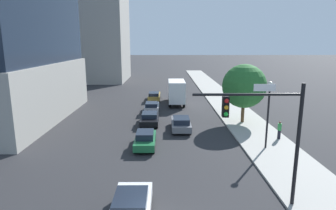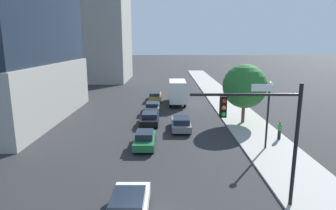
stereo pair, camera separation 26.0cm
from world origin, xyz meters
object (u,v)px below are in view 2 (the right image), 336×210
at_px(pedestrian_green_shirt, 280,130).
at_px(box_truck, 178,91).
at_px(street_tree, 245,86).
at_px(car_silver, 153,107).
at_px(car_white, 129,208).
at_px(traffic_light_pole, 265,124).
at_px(construction_building, 98,20).
at_px(car_green, 145,139).
at_px(car_gray, 182,123).
at_px(street_lamp, 269,105).
at_px(car_gold, 156,96).
at_px(car_black, 150,118).

bearing_deg(pedestrian_green_shirt, box_truck, 118.64).
distance_m(street_tree, car_silver, 11.98).
xyz_separation_m(car_white, car_silver, (-0.00, 23.05, 0.01)).
bearing_deg(traffic_light_pole, box_truck, 97.66).
xyz_separation_m(construction_building, car_green, (14.27, -45.35, -13.05)).
bearing_deg(street_tree, traffic_light_pole, -101.30).
bearing_deg(street_tree, car_gray, -160.39).
distance_m(car_gray, car_silver, 8.31).
bearing_deg(car_gray, car_silver, 113.48).
relative_size(box_truck, pedestrian_green_shirt, 4.43).
xyz_separation_m(street_lamp, pedestrian_green_shirt, (1.98, 2.24, -2.84)).
distance_m(street_tree, car_white, 20.92).
bearing_deg(street_tree, box_truck, 123.93).
height_order(car_white, car_green, car_green).
distance_m(car_silver, car_gold, 7.79).
relative_size(car_white, car_silver, 1.12).
bearing_deg(construction_building, car_black, -69.57).
distance_m(construction_building, box_truck, 34.83).
distance_m(car_gray, car_black, 3.94).
xyz_separation_m(street_lamp, car_black, (-10.12, 7.68, -3.17)).
xyz_separation_m(car_gray, pedestrian_green_shirt, (8.79, -3.29, 0.28)).
relative_size(car_gold, car_black, 1.11).
height_order(construction_building, street_tree, construction_building).
xyz_separation_m(street_lamp, street_tree, (0.14, 8.01, 0.33)).
distance_m(car_black, pedestrian_green_shirt, 13.27).
relative_size(construction_building, car_gold, 6.69).
relative_size(car_white, car_gold, 0.96).
bearing_deg(car_gray, traffic_light_pole, -75.64).
bearing_deg(car_silver, pedestrian_green_shirt, -42.06).
xyz_separation_m(car_green, car_black, (0.00, 7.04, -0.04)).
relative_size(street_tree, box_truck, 0.87).
height_order(car_black, box_truck, box_truck).
bearing_deg(car_green, car_gold, 90.00).
distance_m(car_green, car_black, 7.04).
relative_size(traffic_light_pole, car_white, 1.46).
relative_size(traffic_light_pole, car_gray, 1.46).
bearing_deg(car_black, car_gold, 90.00).
relative_size(construction_building, car_white, 6.98).
xyz_separation_m(car_silver, pedestrian_green_shirt, (12.10, -10.92, 0.27)).
bearing_deg(car_white, car_green, 90.00).
bearing_deg(box_truck, traffic_light_pole, -82.34).
distance_m(car_gray, box_truck, 12.86).
bearing_deg(traffic_light_pole, car_gray, 104.36).
bearing_deg(car_white, street_lamp, 44.35).
xyz_separation_m(street_tree, pedestrian_green_shirt, (1.84, -5.77, -3.16)).
xyz_separation_m(construction_building, box_truck, (17.58, -27.65, -11.80)).
relative_size(car_green, car_gold, 0.88).
bearing_deg(car_gold, car_silver, -90.00).
relative_size(construction_building, car_silver, 7.84).
xyz_separation_m(construction_building, car_black, (14.27, -38.31, -13.09)).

